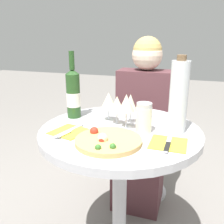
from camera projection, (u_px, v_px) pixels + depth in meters
name	position (u px, v px, depth m)	size (l,w,h in m)	color
dining_table	(120.00, 160.00, 1.25)	(0.77, 0.77, 0.78)	#B2B2B7
chair_behind_diner	(145.00, 135.00, 1.95)	(0.43, 0.43, 0.94)	silver
seated_diner	(142.00, 130.00, 1.79)	(0.39, 0.42, 1.20)	#512D33
pizza_large	(107.00, 140.00, 1.04)	(0.28, 0.28, 0.05)	tan
wine_bottle	(73.00, 94.00, 1.33)	(0.07, 0.07, 0.35)	#23471E
tall_carafe	(179.00, 97.00, 1.11)	(0.08, 0.08, 0.35)	silver
sugar_shaker	(144.00, 118.00, 1.14)	(0.07, 0.07, 0.14)	silver
wine_glass_front_right	(126.00, 104.00, 1.17)	(0.07, 0.07, 0.17)	silver
wine_glass_back_right	(130.00, 103.00, 1.25)	(0.07, 0.07, 0.15)	silver
wine_glass_center	(117.00, 104.00, 1.23)	(0.07, 0.07, 0.15)	silver
wine_glass_back_left	(109.00, 101.00, 1.28)	(0.08, 0.08, 0.15)	silver
place_setting_left	(69.00, 132.00, 1.16)	(0.18, 0.19, 0.01)	yellow
place_setting_right	(168.00, 143.00, 1.03)	(0.15, 0.19, 0.01)	yellow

